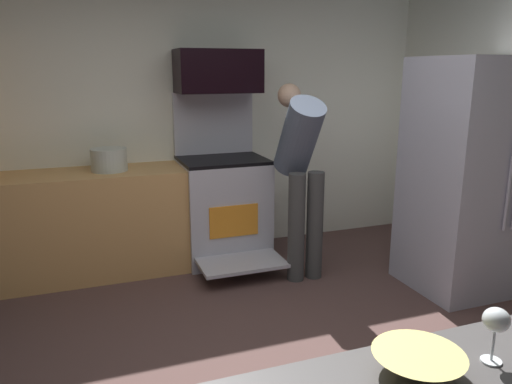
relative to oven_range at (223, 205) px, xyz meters
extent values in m
cube|color=silver|center=(-0.35, 0.38, 0.79)|extent=(5.20, 0.12, 2.60)
cube|color=tan|center=(-1.25, 0.02, -0.06)|extent=(2.40, 0.60, 0.90)
cube|color=silver|center=(0.00, 0.00, -0.05)|extent=(0.76, 0.64, 0.92)
cube|color=black|center=(0.00, 0.00, 0.43)|extent=(0.76, 0.64, 0.03)
cube|color=silver|center=(0.00, 0.29, 0.73)|extent=(0.76, 0.06, 0.58)
cube|color=orange|center=(0.00, -0.33, -0.06)|extent=(0.44, 0.01, 0.28)
cube|color=silver|center=(0.00, -0.53, -0.37)|extent=(0.72, 0.42, 0.03)
cube|color=black|center=(0.00, 0.10, 1.21)|extent=(0.74, 0.38, 0.38)
cube|color=#B6B6C8|center=(1.68, -1.26, 0.40)|extent=(0.89, 0.75, 1.83)
cylinder|color=#B6B6C8|center=(1.64, -1.65, 0.49)|extent=(0.02, 0.02, 0.82)
cylinder|color=#404040|center=(0.42, -0.71, -0.05)|extent=(0.14, 0.14, 0.92)
cylinder|color=#404040|center=(0.59, -0.71, -0.05)|extent=(0.14, 0.14, 0.92)
cylinder|color=slate|center=(0.51, -0.54, 0.68)|extent=(0.30, 0.59, 0.70)
sphere|color=tan|center=(0.51, -0.33, 1.01)|extent=(0.20, 0.20, 0.20)
cone|color=#DECA70|center=(-0.38, -3.24, 0.43)|extent=(0.26, 0.26, 0.07)
cylinder|color=silver|center=(-0.13, -3.26, 0.39)|extent=(0.06, 0.06, 0.01)
cylinder|color=silver|center=(-0.13, -3.26, 0.44)|extent=(0.01, 0.01, 0.09)
ellipsoid|color=silver|center=(-0.13, -3.26, 0.53)|extent=(0.08, 0.08, 0.07)
cylinder|color=beige|center=(-0.98, 0.02, 0.49)|extent=(0.30, 0.30, 0.19)
camera|label=1|loc=(-1.22, -4.21, 1.22)|focal=34.39mm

